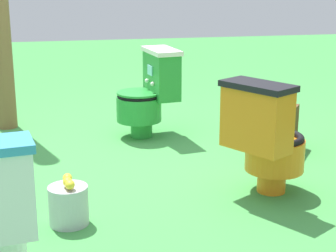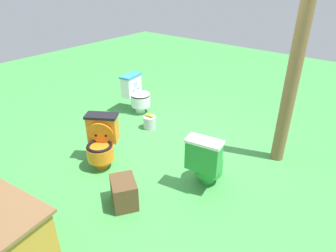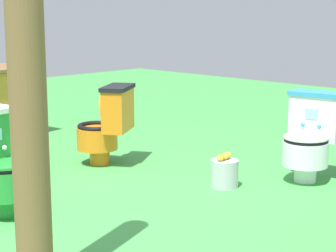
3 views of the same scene
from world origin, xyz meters
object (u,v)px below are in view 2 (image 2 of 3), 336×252
toilet_green (206,161)px  small_crate (124,192)px  wooden_post (291,87)px  toilet_white (136,94)px  lemon_bucket (150,122)px  toilet_orange (101,141)px

toilet_green → small_crate: size_ratio=1.97×
wooden_post → small_crate: bearing=63.1°
toilet_white → toilet_green: 2.48m
toilet_white → wooden_post: (-2.74, -0.11, 0.74)m
toilet_white → wooden_post: size_ratio=0.33×
wooden_post → lemon_bucket: wooden_post is taller
toilet_white → wooden_post: bearing=83.1°
toilet_white → toilet_green: bearing=54.9°
small_crate → lemon_bucket: small_crate is taller
toilet_orange → toilet_green: 1.48m
toilet_white → toilet_orange: size_ratio=1.00×
toilet_orange → wooden_post: (-1.89, -1.69, 0.74)m
toilet_green → wooden_post: (-0.50, -1.19, 0.74)m
toilet_orange → toilet_green: same height
small_crate → toilet_orange: bearing=-25.4°
toilet_orange → lemon_bucket: 1.25m
wooden_post → lemon_bucket: (2.08, 0.48, -0.99)m
lemon_bucket → toilet_white: bearing=-29.4°
wooden_post → small_crate: 2.52m
toilet_orange → lemon_bucket: size_ratio=2.63×
toilet_orange → small_crate: toilet_orange is taller
wooden_post → toilet_orange: bearing=41.8°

